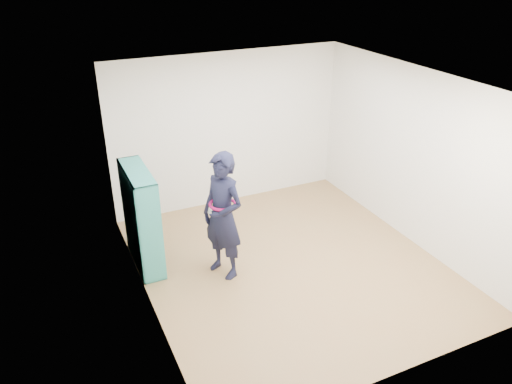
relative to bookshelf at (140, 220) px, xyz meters
name	(u,v)px	position (x,y,z in m)	size (l,w,h in m)	color
floor	(290,265)	(1.86, -0.93, -0.69)	(4.50, 4.50, 0.00)	#997145
ceiling	(297,83)	(1.86, -0.93, 1.91)	(4.50, 4.50, 0.00)	white
wall_left	(141,213)	(-0.14, -0.93, 0.61)	(0.02, 4.50, 2.60)	white
wall_right	(413,157)	(3.86, -0.93, 0.61)	(0.02, 4.50, 2.60)	white
wall_back	(228,130)	(1.86, 1.32, 0.61)	(4.00, 0.02, 2.60)	white
wall_front	(408,274)	(1.86, -3.18, 0.61)	(4.00, 0.02, 2.60)	white
bookshelf	(140,220)	(0.00, 0.00, 0.00)	(0.31, 1.07, 1.43)	teal
person	(223,216)	(0.95, -0.70, 0.19)	(0.65, 0.76, 1.77)	black
smartphone	(210,210)	(0.79, -0.68, 0.31)	(0.06, 0.07, 0.12)	silver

